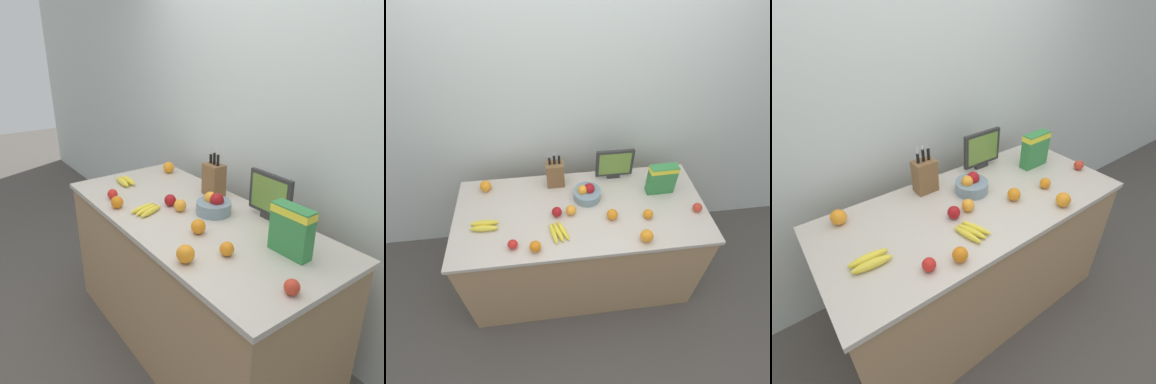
# 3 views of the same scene
# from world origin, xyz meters

# --- Properties ---
(ground_plane) EXTENTS (14.00, 14.00, 0.00)m
(ground_plane) POSITION_xyz_m (0.00, 0.00, 0.00)
(ground_plane) COLOR #514C47
(wall_back) EXTENTS (9.00, 0.06, 2.60)m
(wall_back) POSITION_xyz_m (0.00, 0.61, 1.30)
(wall_back) COLOR silver
(wall_back) RESTS_ON ground_plane
(counter) EXTENTS (1.80, 0.80, 0.90)m
(counter) POSITION_xyz_m (0.00, 0.00, 0.45)
(counter) COLOR tan
(counter) RESTS_ON ground_plane
(knife_block) EXTENTS (0.13, 0.10, 0.31)m
(knife_block) POSITION_xyz_m (-0.16, 0.29, 1.00)
(knife_block) COLOR brown
(knife_block) RESTS_ON counter
(small_monitor) EXTENTS (0.29, 0.03, 0.26)m
(small_monitor) POSITION_xyz_m (0.30, 0.31, 1.04)
(small_monitor) COLOR #2D2D2D
(small_monitor) RESTS_ON counter
(cereal_box) EXTENTS (0.21, 0.08, 0.24)m
(cereal_box) POSITION_xyz_m (0.61, 0.11, 1.03)
(cereal_box) COLOR #338442
(cereal_box) RESTS_ON counter
(fruit_bowl) EXTENTS (0.20, 0.20, 0.12)m
(fruit_bowl) POSITION_xyz_m (0.06, 0.11, 0.95)
(fruit_bowl) COLOR gray
(fruit_bowl) RESTS_ON counter
(banana_bunch_left) EXTENTS (0.19, 0.10, 0.04)m
(banana_bunch_left) POSITION_xyz_m (-0.67, -0.09, 0.92)
(banana_bunch_left) COLOR yellow
(banana_bunch_left) RESTS_ON counter
(banana_bunch_right) EXTENTS (0.15, 0.19, 0.03)m
(banana_bunch_right) POSITION_xyz_m (-0.18, -0.19, 0.92)
(banana_bunch_right) COLOR yellow
(banana_bunch_right) RESTS_ON counter
(apple_front) EXTENTS (0.07, 0.07, 0.07)m
(apple_front) POSITION_xyz_m (0.82, -0.11, 0.93)
(apple_front) COLOR red
(apple_front) RESTS_ON counter
(apple_near_bananas) EXTENTS (0.07, 0.07, 0.07)m
(apple_near_bananas) POSITION_xyz_m (-0.18, -0.03, 0.94)
(apple_near_bananas) COLOR #A31419
(apple_near_bananas) RESTS_ON counter
(apple_rightmost) EXTENTS (0.06, 0.06, 0.06)m
(apple_rightmost) POSITION_xyz_m (-0.47, -0.27, 0.93)
(apple_rightmost) COLOR red
(apple_rightmost) RESTS_ON counter
(orange_front_left) EXTENTS (0.07, 0.07, 0.07)m
(orange_front_left) POSITION_xyz_m (-0.08, -0.03, 0.94)
(orange_front_left) COLOR orange
(orange_front_left) RESTS_ON counter
(orange_back_center) EXTENTS (0.08, 0.08, 0.08)m
(orange_back_center) POSITION_xyz_m (0.39, -0.32, 0.94)
(orange_back_center) COLOR orange
(orange_back_center) RESTS_ON counter
(orange_by_cereal) EXTENTS (0.07, 0.07, 0.07)m
(orange_by_cereal) POSITION_xyz_m (0.45, -0.13, 0.93)
(orange_by_cereal) COLOR orange
(orange_by_cereal) RESTS_ON counter
(orange_front_center) EXTENTS (0.08, 0.08, 0.08)m
(orange_front_center) POSITION_xyz_m (0.20, -0.11, 0.94)
(orange_front_center) COLOR orange
(orange_front_center) RESTS_ON counter
(orange_mid_left) EXTENTS (0.07, 0.07, 0.07)m
(orange_mid_left) POSITION_xyz_m (-0.33, -0.31, 0.94)
(orange_mid_left) COLOR orange
(orange_mid_left) RESTS_ON counter
(orange_mid_right) EXTENTS (0.08, 0.08, 0.08)m
(orange_mid_right) POSITION_xyz_m (-0.69, 0.29, 0.94)
(orange_mid_right) COLOR orange
(orange_mid_right) RESTS_ON counter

